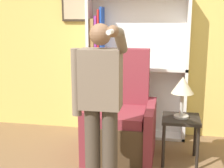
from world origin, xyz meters
TOP-DOWN VIEW (x-y plane):
  - wall_back at (-0.01, 2.03)m, footprint 8.00×0.11m
  - bookcase at (-0.23, 1.87)m, footprint 1.40×0.28m
  - armchair at (-0.18, 1.22)m, footprint 0.83×0.84m
  - person_standing at (-0.24, 0.29)m, footprint 0.53×0.78m
  - side_table at (0.54, 1.11)m, footprint 0.43×0.43m
  - table_lamp at (0.54, 1.11)m, footprint 0.26×0.26m

SIDE VIEW (x-z plane):
  - armchair at x=-0.18m, z-range -0.25..1.05m
  - side_table at x=0.54m, z-range 0.18..0.73m
  - table_lamp at x=0.54m, z-range 0.67..1.15m
  - bookcase at x=-0.23m, z-range -0.06..1.93m
  - person_standing at x=-0.24m, z-range 0.11..1.76m
  - wall_back at x=-0.01m, z-range 0.00..2.80m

